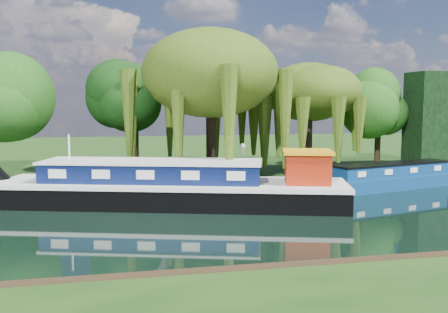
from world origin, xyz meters
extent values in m
plane|color=black|center=(0.00, 0.00, 0.00)|extent=(120.00, 120.00, 0.00)
cube|color=#15350E|center=(0.00, 34.00, 0.23)|extent=(120.00, 52.00, 0.45)
cube|color=black|center=(-5.20, 4.63, 0.50)|extent=(20.29, 9.89, 1.32)
cube|color=silver|center=(-5.20, 4.63, 1.27)|extent=(20.42, 10.01, 0.24)
cube|color=#0B1643|center=(-6.26, 4.95, 1.92)|extent=(12.70, 6.56, 1.05)
cube|color=silver|center=(-6.26, 4.95, 2.51)|extent=(12.98, 6.83, 0.13)
cube|color=maroon|center=(2.20, 2.43, 2.23)|extent=(3.02, 3.02, 1.65)
cube|color=orange|center=(2.20, 2.43, 3.14)|extent=(3.36, 3.36, 0.18)
cylinder|color=silver|center=(-10.91, 6.33, 2.72)|extent=(0.11, 0.11, 2.65)
cube|color=navy|center=(10.25, 7.16, 0.36)|extent=(13.27, 5.45, 0.99)
cube|color=navy|center=(10.25, 7.16, 1.27)|extent=(9.32, 3.92, 0.82)
cube|color=black|center=(10.25, 7.16, 1.73)|extent=(9.45, 4.05, 0.11)
cube|color=silver|center=(7.12, 5.47, 1.31)|extent=(0.65, 0.22, 0.35)
cube|color=silver|center=(9.35, 6.05, 1.31)|extent=(0.65, 0.22, 0.35)
cube|color=silver|center=(11.57, 6.64, 1.31)|extent=(0.65, 0.22, 0.35)
cube|color=silver|center=(13.80, 7.22, 1.31)|extent=(0.65, 0.22, 0.35)
imported|color=maroon|center=(-6.40, 7.15, 0.00)|extent=(3.97, 3.13, 0.74)
cylinder|color=black|center=(-1.78, 10.50, 3.42)|extent=(0.77, 0.77, 5.94)
ellipsoid|color=#2D440E|center=(-1.78, 10.50, 7.71)|extent=(8.29, 8.29, 5.36)
cylinder|color=black|center=(6.05, 12.23, 2.75)|extent=(0.65, 0.65, 4.60)
ellipsoid|color=#2D440E|center=(6.05, 12.23, 6.08)|extent=(6.29, 6.29, 4.06)
cylinder|color=black|center=(-6.83, 15.93, 3.50)|extent=(0.51, 0.51, 6.09)
ellipsoid|color=black|center=(-6.83, 15.93, 5.99)|extent=(4.87, 4.87, 4.87)
cylinder|color=black|center=(13.63, 15.31, 3.20)|extent=(0.50, 0.50, 5.50)
ellipsoid|color=#1B4411|center=(13.63, 15.31, 5.45)|extent=(4.40, 4.40, 4.40)
cube|color=black|center=(19.00, 14.00, 4.45)|extent=(6.00, 3.00, 8.00)
cylinder|color=silver|center=(0.50, 10.50, 1.55)|extent=(0.10, 0.10, 2.20)
sphere|color=white|center=(0.50, 10.50, 2.83)|extent=(0.36, 0.36, 0.36)
cylinder|color=silver|center=(-10.00, 8.40, 0.95)|extent=(0.16, 0.16, 1.00)
cylinder|color=silver|center=(-4.00, 8.40, 0.95)|extent=(0.16, 0.16, 1.00)
cylinder|color=silver|center=(3.00, 8.40, 0.95)|extent=(0.16, 0.16, 1.00)
cylinder|color=silver|center=(9.00, 8.40, 0.95)|extent=(0.16, 0.16, 1.00)
camera|label=1|loc=(-8.09, -23.64, 5.81)|focal=40.00mm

